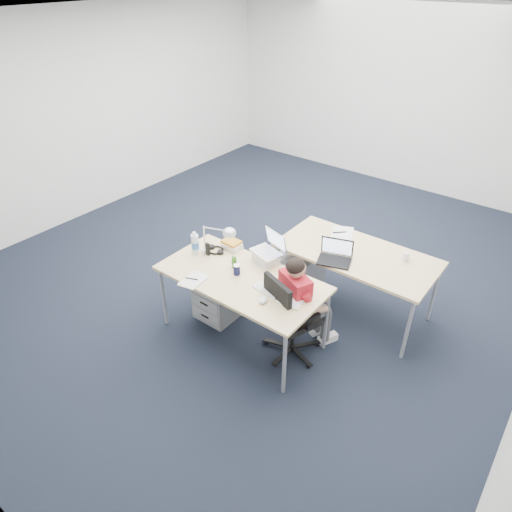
# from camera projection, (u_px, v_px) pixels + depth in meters

# --- Properties ---
(floor) EXTENTS (7.00, 7.00, 0.00)m
(floor) POSITION_uv_depth(u_px,v_px,m) (262.00, 268.00, 5.71)
(floor) COLOR black
(floor) RESTS_ON ground
(room) EXTENTS (6.02, 7.02, 2.80)m
(room) POSITION_uv_depth(u_px,v_px,m) (263.00, 133.00, 4.77)
(room) COLOR silver
(room) RESTS_ON ground
(desk_near) EXTENTS (1.60, 0.80, 0.73)m
(desk_near) POSITION_uv_depth(u_px,v_px,m) (242.00, 281.00, 4.31)
(desk_near) COLOR tan
(desk_near) RESTS_ON ground
(desk_far) EXTENTS (1.60, 0.80, 0.73)m
(desk_far) POSITION_uv_depth(u_px,v_px,m) (356.00, 257.00, 4.67)
(desk_far) COLOR tan
(desk_far) RESTS_ON ground
(office_chair) EXTENTS (0.73, 0.73, 0.91)m
(office_chair) POSITION_uv_depth(u_px,v_px,m) (290.00, 331.00, 4.35)
(office_chair) COLOR black
(office_chair) RESTS_ON ground
(seated_person) EXTENTS (0.48, 0.63, 1.06)m
(seated_person) POSITION_uv_depth(u_px,v_px,m) (304.00, 303.00, 4.27)
(seated_person) COLOR #A91822
(seated_person) RESTS_ON ground
(drawer_pedestal_near) EXTENTS (0.40, 0.50, 0.55)m
(drawer_pedestal_near) POSITION_uv_depth(u_px,v_px,m) (221.00, 292.00, 4.83)
(drawer_pedestal_near) COLOR gray
(drawer_pedestal_near) RESTS_ON ground
(drawer_pedestal_far) EXTENTS (0.40, 0.50, 0.55)m
(drawer_pedestal_far) POSITION_uv_depth(u_px,v_px,m) (299.00, 274.00, 5.12)
(drawer_pedestal_far) COLOR gray
(drawer_pedestal_far) RESTS_ON ground
(silver_laptop) EXTENTS (0.34, 0.30, 0.31)m
(silver_laptop) POSITION_uv_depth(u_px,v_px,m) (266.00, 249.00, 4.42)
(silver_laptop) COLOR silver
(silver_laptop) RESTS_ON desk_near
(wireless_keyboard) EXTENTS (0.29, 0.14, 0.01)m
(wireless_keyboard) POSITION_uv_depth(u_px,v_px,m) (267.00, 290.00, 4.11)
(wireless_keyboard) COLOR white
(wireless_keyboard) RESTS_ON desk_near
(computer_mouse) EXTENTS (0.10, 0.13, 0.04)m
(computer_mouse) POSITION_uv_depth(u_px,v_px,m) (263.00, 300.00, 3.97)
(computer_mouse) COLOR white
(computer_mouse) RESTS_ON desk_near
(headphones) EXTENTS (0.23, 0.19, 0.03)m
(headphones) POSITION_uv_depth(u_px,v_px,m) (216.00, 250.00, 4.66)
(headphones) COLOR black
(headphones) RESTS_ON desk_near
(can_koozie) EXTENTS (0.07, 0.07, 0.11)m
(can_koozie) POSITION_uv_depth(u_px,v_px,m) (237.00, 270.00, 4.30)
(can_koozie) COLOR #121539
(can_koozie) RESTS_ON desk_near
(water_bottle) EXTENTS (0.08, 0.08, 0.25)m
(water_bottle) POSITION_uv_depth(u_px,v_px,m) (195.00, 243.00, 4.57)
(water_bottle) COLOR silver
(water_bottle) RESTS_ON desk_near
(bear_figurine) EXTENTS (0.08, 0.07, 0.13)m
(bear_figurine) POSITION_uv_depth(u_px,v_px,m) (234.00, 262.00, 4.39)
(bear_figurine) COLOR #276E1D
(bear_figurine) RESTS_ON desk_near
(book_stack) EXTENTS (0.23, 0.19, 0.09)m
(book_stack) POSITION_uv_depth(u_px,v_px,m) (232.00, 245.00, 4.69)
(book_stack) COLOR silver
(book_stack) RESTS_ON desk_near
(cordless_phone) EXTENTS (0.04, 0.03, 0.14)m
(cordless_phone) POSITION_uv_depth(u_px,v_px,m) (208.00, 249.00, 4.57)
(cordless_phone) COLOR black
(cordless_phone) RESTS_ON desk_near
(papers_left) EXTENTS (0.21, 0.27, 0.01)m
(papers_left) POSITION_uv_depth(u_px,v_px,m) (193.00, 280.00, 4.24)
(papers_left) COLOR #E8DE86
(papers_left) RESTS_ON desk_near
(papers_right) EXTENTS (0.26, 0.34, 0.01)m
(papers_right) POSITION_uv_depth(u_px,v_px,m) (293.00, 297.00, 4.03)
(papers_right) COLOR #E8DE86
(papers_right) RESTS_ON desk_near
(sunglasses) EXTENTS (0.13, 0.09, 0.03)m
(sunglasses) POSITION_uv_depth(u_px,v_px,m) (299.00, 292.00, 4.07)
(sunglasses) COLOR black
(sunglasses) RESTS_ON desk_near
(desk_lamp) EXTENTS (0.40, 0.23, 0.43)m
(desk_lamp) POSITION_uv_depth(u_px,v_px,m) (214.00, 239.00, 4.45)
(desk_lamp) COLOR silver
(desk_lamp) RESTS_ON desk_near
(dark_laptop) EXTENTS (0.40, 0.40, 0.23)m
(dark_laptop) POSITION_uv_depth(u_px,v_px,m) (335.00, 252.00, 4.44)
(dark_laptop) COLOR black
(dark_laptop) RESTS_ON desk_far
(far_cup) EXTENTS (0.08, 0.08, 0.09)m
(far_cup) POSITION_uv_depth(u_px,v_px,m) (406.00, 256.00, 4.50)
(far_cup) COLOR white
(far_cup) RESTS_ON desk_far
(far_papers) EXTENTS (0.34, 0.38, 0.01)m
(far_papers) POSITION_uv_depth(u_px,v_px,m) (341.00, 234.00, 4.96)
(far_papers) COLOR white
(far_papers) RESTS_ON desk_far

